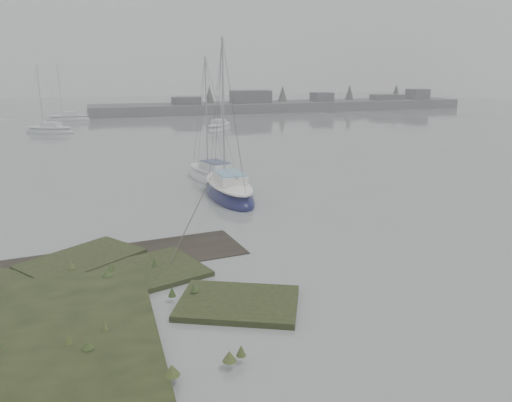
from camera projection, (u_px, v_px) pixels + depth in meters
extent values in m
plane|color=slate|center=(135.00, 149.00, 42.75)|extent=(160.00, 160.00, 0.00)
cube|color=#4C4F51|center=(285.00, 107.00, 79.68)|extent=(60.00, 8.00, 1.60)
cube|color=#424247|center=(186.00, 104.00, 73.82)|extent=(4.00, 3.00, 2.20)
cube|color=#424247|center=(251.00, 100.00, 76.68)|extent=(6.00, 3.00, 3.00)
cube|color=#424247|center=(322.00, 100.00, 80.29)|extent=(3.00, 3.00, 2.50)
cube|color=#424247|center=(387.00, 100.00, 83.91)|extent=(5.00, 3.00, 2.00)
cube|color=#424247|center=(417.00, 97.00, 85.58)|extent=(3.00, 3.00, 2.80)
cone|color=#384238|center=(210.00, 98.00, 76.63)|extent=(2.00, 2.00, 3.50)
cone|color=#384238|center=(283.00, 96.00, 80.18)|extent=(2.00, 2.00, 3.50)
cone|color=#384238|center=(349.00, 95.00, 83.73)|extent=(2.00, 2.00, 3.50)
cone|color=#384238|center=(396.00, 94.00, 86.40)|extent=(2.00, 2.00, 3.50)
ellipsoid|color=#0B0E39|center=(229.00, 195.00, 27.23)|extent=(2.23, 6.46, 1.56)
ellipsoid|color=white|center=(229.00, 184.00, 27.07)|extent=(1.79, 5.63, 0.44)
cube|color=white|center=(230.00, 178.00, 26.71)|extent=(1.42, 2.23, 0.46)
cube|color=#6A9FBA|center=(230.00, 173.00, 26.65)|extent=(1.32, 2.04, 0.07)
cylinder|color=#939399|center=(223.00, 108.00, 26.77)|extent=(0.10, 0.10, 7.34)
cylinder|color=#939399|center=(231.00, 174.00, 26.48)|extent=(0.13, 2.57, 0.08)
ellipsoid|color=silver|center=(214.00, 179.00, 31.10)|extent=(3.40, 6.01, 1.39)
ellipsoid|color=silver|center=(214.00, 170.00, 30.95)|extent=(2.83, 5.20, 0.39)
cube|color=silver|center=(215.00, 166.00, 30.67)|extent=(1.72, 2.22, 0.41)
cube|color=#1C274B|center=(215.00, 162.00, 30.61)|extent=(1.60, 2.04, 0.07)
cylinder|color=#939399|center=(206.00, 112.00, 30.61)|extent=(0.09, 0.09, 6.53)
cylinder|color=#939399|center=(217.00, 162.00, 30.48)|extent=(0.71, 2.22, 0.07)
ellipsoid|color=#A9AEB3|center=(50.00, 132.00, 53.05)|extent=(5.61, 3.96, 1.31)
ellipsoid|color=white|center=(49.00, 127.00, 52.91)|extent=(4.83, 3.34, 0.37)
cube|color=white|center=(51.00, 124.00, 52.80)|extent=(2.16, 1.85, 0.38)
cube|color=silver|center=(51.00, 122.00, 52.74)|extent=(1.99, 1.71, 0.06)
cylinder|color=#939399|center=(40.00, 95.00, 52.13)|extent=(0.08, 0.08, 6.15)
cylinder|color=#939399|center=(52.00, 122.00, 52.72)|extent=(1.96, 1.01, 0.07)
ellipsoid|color=#AFB4BA|center=(219.00, 129.00, 55.60)|extent=(4.58, 5.62, 1.35)
ellipsoid|color=silver|center=(219.00, 124.00, 55.46)|extent=(3.88, 4.83, 0.38)
cube|color=silver|center=(219.00, 122.00, 55.16)|extent=(2.04, 2.24, 0.40)
cube|color=silver|center=(219.00, 120.00, 55.10)|extent=(1.89, 2.06, 0.06)
cylinder|color=#939399|center=(221.00, 92.00, 55.22)|extent=(0.09, 0.09, 6.33)
cylinder|color=#939399|center=(218.00, 120.00, 54.95)|extent=(1.28, 1.89, 0.07)
ellipsoid|color=#9DA0A7|center=(69.00, 120.00, 65.15)|extent=(5.53, 2.09, 1.32)
ellipsoid|color=white|center=(68.00, 116.00, 65.01)|extent=(4.82, 1.69, 0.37)
cube|color=white|center=(70.00, 113.00, 64.98)|extent=(1.93, 1.27, 0.39)
cube|color=silver|center=(70.00, 112.00, 64.93)|extent=(1.77, 1.18, 0.06)
cylinder|color=#939399|center=(60.00, 89.00, 63.95)|extent=(0.09, 0.09, 6.22)
cylinder|color=#939399|center=(71.00, 112.00, 64.96)|extent=(2.18, 0.19, 0.07)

